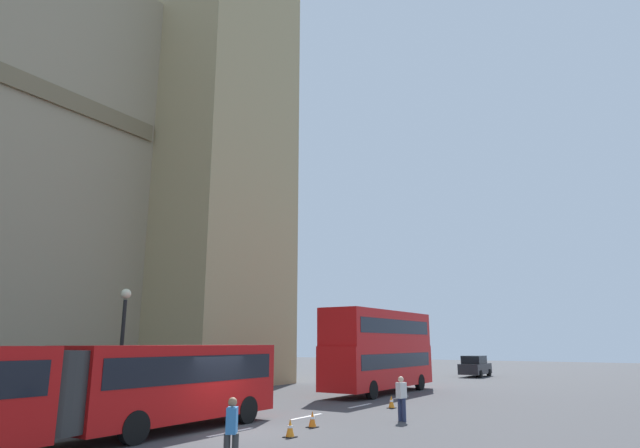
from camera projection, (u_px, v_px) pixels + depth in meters
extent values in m
plane|color=#424244|center=(232.00, 432.00, 17.87)|extent=(160.00, 160.00, 0.00)
cube|color=silver|center=(231.00, 432.00, 17.80)|extent=(2.20, 0.16, 0.01)
cube|color=silver|center=(307.00, 417.00, 21.56)|extent=(2.20, 0.16, 0.01)
cube|color=silver|center=(360.00, 406.00, 25.33)|extent=(2.20, 0.16, 0.01)
cube|color=silver|center=(400.00, 398.00, 29.09)|extent=(2.20, 0.16, 0.01)
cube|color=tan|center=(216.00, 64.00, 43.74)|extent=(10.00, 10.00, 51.61)
cube|color=#B20F0F|center=(174.00, 381.00, 18.53)|extent=(8.28, 2.50, 2.50)
cube|color=black|center=(175.00, 368.00, 18.63)|extent=(7.61, 2.54, 0.90)
cylinder|color=#2D2D2D|center=(49.00, 391.00, 14.78)|extent=(2.38, 2.38, 2.25)
cylinder|color=black|center=(246.00, 410.00, 19.85)|extent=(1.00, 0.30, 1.00)
cylinder|color=black|center=(134.00, 428.00, 15.65)|extent=(1.00, 0.30, 1.00)
cube|color=red|center=(380.00, 366.00, 31.90)|extent=(10.55, 2.50, 2.40)
cube|color=#1E232D|center=(380.00, 360.00, 31.98)|extent=(9.49, 2.54, 0.84)
cube|color=red|center=(379.00, 329.00, 32.40)|extent=(10.34, 2.50, 2.10)
cube|color=#1E232D|center=(379.00, 327.00, 32.42)|extent=(9.49, 2.54, 0.84)
cylinder|color=black|center=(420.00, 382.00, 33.82)|extent=(1.00, 0.30, 1.00)
cylinder|color=black|center=(372.00, 390.00, 28.29)|extent=(1.00, 0.30, 1.00)
cube|color=black|center=(475.00, 369.00, 47.33)|extent=(4.40, 1.80, 0.90)
cube|color=black|center=(474.00, 360.00, 47.34)|extent=(2.46, 1.66, 0.70)
cylinder|color=black|center=(489.00, 373.00, 47.96)|extent=(0.64, 0.30, 0.64)
cylinder|color=black|center=(480.00, 374.00, 45.66)|extent=(0.64, 0.30, 0.64)
cube|color=black|center=(290.00, 437.00, 16.83)|extent=(0.36, 0.36, 0.03)
cone|color=orange|center=(290.00, 428.00, 16.90)|extent=(0.28, 0.28, 0.55)
cylinder|color=white|center=(290.00, 427.00, 16.90)|extent=(0.17, 0.17, 0.08)
cube|color=black|center=(312.00, 427.00, 18.81)|extent=(0.36, 0.36, 0.03)
cone|color=orange|center=(312.00, 419.00, 18.88)|extent=(0.28, 0.28, 0.55)
cylinder|color=white|center=(312.00, 418.00, 18.88)|extent=(0.17, 0.17, 0.08)
cube|color=black|center=(392.00, 408.00, 24.36)|extent=(0.36, 0.36, 0.03)
cone|color=orange|center=(391.00, 401.00, 24.42)|extent=(0.28, 0.28, 0.55)
cylinder|color=white|center=(391.00, 401.00, 24.43)|extent=(0.17, 0.17, 0.08)
cylinder|color=black|center=(116.00, 413.00, 21.44)|extent=(0.32, 0.32, 0.30)
cylinder|color=black|center=(121.00, 357.00, 21.94)|extent=(0.16, 0.16, 4.80)
sphere|color=beige|center=(126.00, 294.00, 22.53)|extent=(0.44, 0.44, 0.44)
cube|color=#3372B2|center=(232.00, 420.00, 12.57)|extent=(0.47, 0.42, 0.60)
sphere|color=#936B4C|center=(233.00, 402.00, 12.67)|extent=(0.22, 0.22, 0.22)
cylinder|color=#262D4C|center=(400.00, 410.00, 20.46)|extent=(0.16, 0.16, 0.86)
cylinder|color=#262D4C|center=(404.00, 410.00, 20.31)|extent=(0.16, 0.16, 0.86)
cube|color=silver|center=(401.00, 390.00, 20.55)|extent=(0.45, 0.33, 0.60)
sphere|color=beige|center=(401.00, 379.00, 20.64)|extent=(0.22, 0.22, 0.22)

